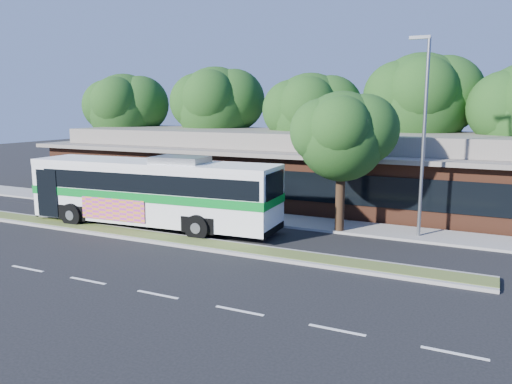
% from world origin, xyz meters
% --- Properties ---
extents(ground, '(120.00, 120.00, 0.00)m').
position_xyz_m(ground, '(0.00, 0.00, 0.00)').
color(ground, black).
rests_on(ground, ground).
extents(median_strip, '(26.00, 1.10, 0.15)m').
position_xyz_m(median_strip, '(0.00, 0.60, 0.07)').
color(median_strip, '#475825').
rests_on(median_strip, ground).
extents(sidewalk, '(44.00, 2.60, 0.12)m').
position_xyz_m(sidewalk, '(0.00, 6.40, 0.06)').
color(sidewalk, gray).
rests_on(sidewalk, ground).
extents(parking_lot, '(14.00, 12.00, 0.01)m').
position_xyz_m(parking_lot, '(-18.00, 10.00, 0.01)').
color(parking_lot, black).
rests_on(parking_lot, ground).
extents(plaza_building, '(33.20, 11.20, 4.45)m').
position_xyz_m(plaza_building, '(0.00, 12.99, 2.13)').
color(plaza_building, '#542A1A').
rests_on(plaza_building, ground).
extents(lamp_post, '(0.93, 0.18, 9.07)m').
position_xyz_m(lamp_post, '(9.56, 6.00, 4.90)').
color(lamp_post, slate).
rests_on(lamp_post, ground).
extents(tree_bg_a, '(6.47, 5.80, 8.63)m').
position_xyz_m(tree_bg_a, '(-14.58, 15.14, 5.87)').
color(tree_bg_a, black).
rests_on(tree_bg_a, ground).
extents(tree_bg_b, '(6.69, 6.00, 9.00)m').
position_xyz_m(tree_bg_b, '(-6.57, 16.14, 6.14)').
color(tree_bg_b, black).
rests_on(tree_bg_b, ground).
extents(tree_bg_c, '(6.24, 5.60, 8.26)m').
position_xyz_m(tree_bg_c, '(1.40, 15.13, 5.59)').
color(tree_bg_c, black).
rests_on(tree_bg_c, ground).
extents(tree_bg_d, '(6.91, 6.20, 9.37)m').
position_xyz_m(tree_bg_d, '(8.45, 16.15, 6.42)').
color(tree_bg_d, black).
rests_on(tree_bg_d, ground).
extents(transit_bus, '(13.14, 3.67, 3.65)m').
position_xyz_m(transit_bus, '(-2.68, 2.40, 2.03)').
color(transit_bus, white).
rests_on(transit_bus, ground).
extents(sedan, '(5.00, 3.56, 1.35)m').
position_xyz_m(sedan, '(-14.75, 8.62, 0.67)').
color(sedan, silver).
rests_on(sedan, ground).
extents(sidewalk_tree, '(4.70, 4.21, 6.74)m').
position_xyz_m(sidewalk_tree, '(6.30, 5.50, 4.72)').
color(sidewalk_tree, black).
rests_on(sidewalk_tree, ground).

